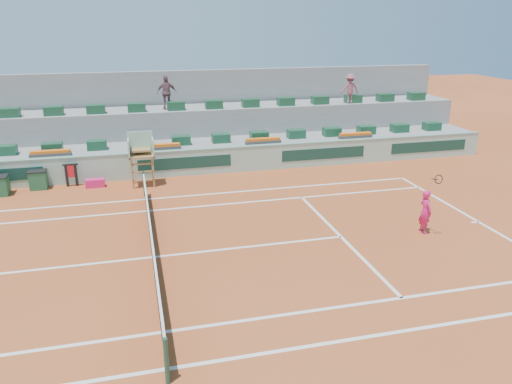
# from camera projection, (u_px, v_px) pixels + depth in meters

# --- Properties ---
(ground) EXTENTS (90.00, 90.00, 0.00)m
(ground) POSITION_uv_depth(u_px,v_px,m) (153.00, 257.00, 15.74)
(ground) COLOR #A2451F
(ground) RESTS_ON ground
(seating_tier_lower) EXTENTS (36.00, 4.00, 1.20)m
(seating_tier_lower) POSITION_uv_depth(u_px,v_px,m) (141.00, 154.00, 25.34)
(seating_tier_lower) COLOR gray
(seating_tier_lower) RESTS_ON ground
(seating_tier_upper) EXTENTS (36.00, 2.40, 2.60)m
(seating_tier_upper) POSITION_uv_depth(u_px,v_px,m) (139.00, 134.00, 26.58)
(seating_tier_upper) COLOR gray
(seating_tier_upper) RESTS_ON ground
(stadium_back_wall) EXTENTS (36.00, 0.40, 4.40)m
(stadium_back_wall) POSITION_uv_depth(u_px,v_px,m) (137.00, 112.00, 27.74)
(stadium_back_wall) COLOR gray
(stadium_back_wall) RESTS_ON ground
(player_bag) EXTENTS (0.82, 0.37, 0.37)m
(player_bag) POSITION_uv_depth(u_px,v_px,m) (95.00, 183.00, 22.25)
(player_bag) COLOR #E81E71
(player_bag) RESTS_ON ground
(spectator_mid) EXTENTS (1.05, 0.47, 1.76)m
(spectator_mid) POSITION_uv_depth(u_px,v_px,m) (167.00, 93.00, 25.92)
(spectator_mid) COLOR #754E56
(spectator_mid) RESTS_ON seating_tier_upper
(spectator_right) EXTENTS (1.08, 0.66, 1.63)m
(spectator_right) POSITION_uv_depth(u_px,v_px,m) (350.00, 89.00, 27.84)
(spectator_right) COLOR #9E4F5E
(spectator_right) RESTS_ON seating_tier_upper
(court_lines) EXTENTS (23.89, 11.09, 0.01)m
(court_lines) POSITION_uv_depth(u_px,v_px,m) (153.00, 257.00, 15.74)
(court_lines) COLOR white
(court_lines) RESTS_ON ground
(tennis_net) EXTENTS (0.10, 11.97, 1.10)m
(tennis_net) POSITION_uv_depth(u_px,v_px,m) (151.00, 242.00, 15.57)
(tennis_net) COLOR black
(tennis_net) RESTS_ON ground
(advertising_hoarding) EXTENTS (36.00, 0.34, 1.26)m
(advertising_hoarding) POSITION_uv_depth(u_px,v_px,m) (142.00, 165.00, 23.32)
(advertising_hoarding) COLOR #9CC4AF
(advertising_hoarding) RESTS_ON ground
(umpire_chair) EXTENTS (1.10, 0.90, 2.40)m
(umpire_chair) POSITION_uv_depth(u_px,v_px,m) (141.00, 152.00, 22.10)
(umpire_chair) COLOR olive
(umpire_chair) RESTS_ON ground
(seat_row_lower) EXTENTS (32.90, 0.60, 0.44)m
(seat_row_lower) POSITION_uv_depth(u_px,v_px,m) (140.00, 143.00, 24.25)
(seat_row_lower) COLOR #18482C
(seat_row_lower) RESTS_ON seating_tier_lower
(seat_row_upper) EXTENTS (32.90, 0.60, 0.44)m
(seat_row_upper) POSITION_uv_depth(u_px,v_px,m) (137.00, 107.00, 25.53)
(seat_row_upper) COLOR #18482C
(seat_row_upper) RESTS_ON seating_tier_upper
(flower_planters) EXTENTS (26.80, 0.36, 0.28)m
(flower_planters) POSITION_uv_depth(u_px,v_px,m) (108.00, 150.00, 23.20)
(flower_planters) COLOR #454545
(flower_planters) RESTS_ON seating_tier_lower
(drink_cooler_a) EXTENTS (0.75, 0.65, 0.84)m
(drink_cooler_a) POSITION_uv_depth(u_px,v_px,m) (38.00, 180.00, 21.94)
(drink_cooler_a) COLOR #1C5432
(drink_cooler_a) RESTS_ON ground
(towel_rack) EXTENTS (0.66, 0.11, 1.03)m
(towel_rack) POSITION_uv_depth(u_px,v_px,m) (71.00, 173.00, 22.23)
(towel_rack) COLOR black
(towel_rack) RESTS_ON ground
(tennis_player) EXTENTS (0.38, 0.85, 2.28)m
(tennis_player) POSITION_uv_depth(u_px,v_px,m) (425.00, 211.00, 17.34)
(tennis_player) COLOR #E81E71
(tennis_player) RESTS_ON ground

